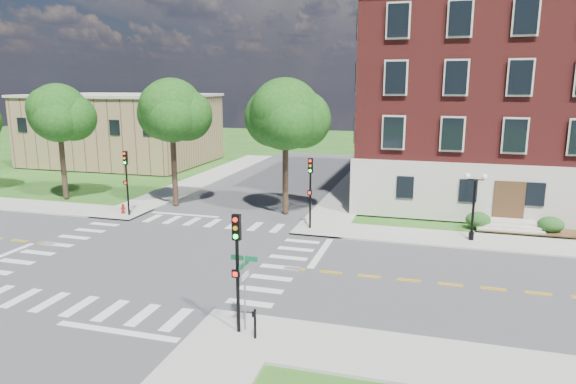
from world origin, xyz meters
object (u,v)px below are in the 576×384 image
(fire_hydrant, at_px, (123,209))
(street_sign_pole, at_px, (245,278))
(traffic_signal_nw, at_px, (126,175))
(twin_lamp_west, at_px, (474,203))
(traffic_signal_se, at_px, (237,258))
(traffic_signal_ne, at_px, (310,184))
(push_button_post, at_px, (255,322))

(fire_hydrant, bearing_deg, street_sign_pole, -44.04)
(street_sign_pole, bearing_deg, traffic_signal_nw, 135.29)
(twin_lamp_west, bearing_deg, traffic_signal_nw, -178.76)
(traffic_signal_se, height_order, street_sign_pole, traffic_signal_se)
(traffic_signal_ne, height_order, push_button_post, traffic_signal_ne)
(twin_lamp_west, bearing_deg, traffic_signal_ne, -178.76)
(traffic_signal_ne, bearing_deg, fire_hydrant, 179.86)
(traffic_signal_se, xyz_separation_m, push_button_post, (0.81, -0.34, -2.39))
(traffic_signal_nw, distance_m, twin_lamp_west, 24.19)
(traffic_signal_ne, distance_m, traffic_signal_nw, 13.82)
(fire_hydrant, bearing_deg, traffic_signal_nw, -25.77)
(traffic_signal_ne, distance_m, twin_lamp_west, 10.39)
(street_sign_pole, height_order, fire_hydrant, street_sign_pole)
(traffic_signal_nw, relative_size, fire_hydrant, 6.40)
(twin_lamp_west, bearing_deg, street_sign_pole, -121.87)
(fire_hydrant, bearing_deg, traffic_signal_se, -44.91)
(traffic_signal_ne, distance_m, street_sign_pole, 14.97)
(traffic_signal_ne, height_order, fire_hydrant, traffic_signal_ne)
(traffic_signal_se, height_order, traffic_signal_ne, same)
(traffic_signal_ne, bearing_deg, traffic_signal_se, -87.16)
(twin_lamp_west, distance_m, street_sign_pole, 17.83)
(traffic_signal_se, relative_size, traffic_signal_ne, 1.00)
(traffic_signal_se, bearing_deg, traffic_signal_nw, 134.40)
(fire_hydrant, bearing_deg, traffic_signal_ne, -0.14)
(street_sign_pole, relative_size, push_button_post, 2.58)
(twin_lamp_west, relative_size, push_button_post, 3.53)
(traffic_signal_ne, distance_m, push_button_post, 15.78)
(traffic_signal_se, bearing_deg, fire_hydrant, 135.09)
(traffic_signal_nw, height_order, fire_hydrant, traffic_signal_nw)
(traffic_signal_ne, relative_size, traffic_signal_nw, 1.00)
(traffic_signal_se, xyz_separation_m, twin_lamp_west, (9.61, 15.40, -0.66))
(traffic_signal_se, height_order, traffic_signal_nw, same)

